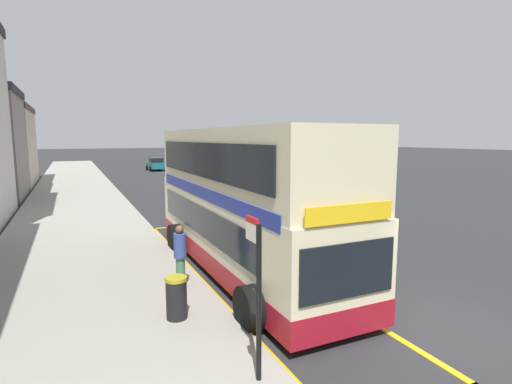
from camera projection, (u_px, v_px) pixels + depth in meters
ground_plane at (156, 182)px, 37.34m from camera, size 260.00×260.00×0.00m
pavement_near at (75, 185)px, 34.39m from camera, size 6.00×76.00×0.14m
double_decker_bus at (242, 205)px, 12.21m from camera, size 3.24×10.52×4.40m
bus_bay_markings at (240, 271)px, 12.33m from camera, size 2.86×14.20×0.01m
bus_stop_sign at (257, 286)px, 6.42m from camera, size 0.09×0.51×2.71m
parked_car_teal_far at (156, 164)px, 50.37m from camera, size 2.09×4.20×1.62m
parked_car_silver_across at (214, 174)px, 36.39m from camera, size 2.09×4.20×1.62m
pedestrian_waiting_near_sign at (180, 254)px, 10.50m from camera, size 0.34×0.34×1.70m
litter_bin at (176, 298)px, 8.73m from camera, size 0.49×0.49×0.95m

